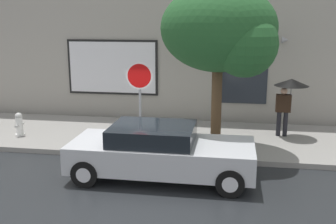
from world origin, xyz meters
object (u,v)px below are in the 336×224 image
parked_car (160,152)px  pedestrian_with_umbrella (289,90)px  street_tree (224,32)px  fire_hydrant (19,124)px  stop_sign (140,89)px

parked_car → pedestrian_with_umbrella: pedestrian_with_umbrella is taller
street_tree → pedestrian_with_umbrella: bearing=38.8°
pedestrian_with_umbrella → fire_hydrant: bearing=-171.1°
fire_hydrant → pedestrian_with_umbrella: (8.44, 1.32, 1.14)m
parked_car → fire_hydrant: 5.53m
fire_hydrant → stop_sign: bearing=-10.5°
pedestrian_with_umbrella → parked_car: bearing=-133.2°
parked_car → street_tree: street_tree is taller
parked_car → street_tree: size_ratio=0.96×
pedestrian_with_umbrella → stop_sign: (-4.29, -2.09, 0.27)m
stop_sign → street_tree: bearing=11.4°
pedestrian_with_umbrella → street_tree: street_tree is taller
fire_hydrant → pedestrian_with_umbrella: pedestrian_with_umbrella is taller
street_tree → stop_sign: street_tree is taller
fire_hydrant → stop_sign: (4.15, -0.77, 1.41)m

